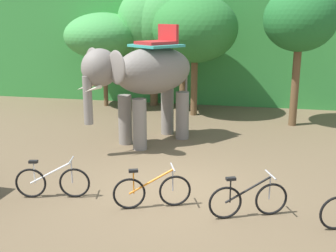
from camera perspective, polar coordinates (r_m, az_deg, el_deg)
The scene contains 12 objects.
ground_plane at distance 10.32m, azimuth 0.18°, elevation -8.47°, with size 80.00×80.00×0.00m, color brown.
foliage_hedge at distance 22.27m, azimuth 7.14°, elevation 11.27°, with size 36.00×6.00×5.45m, color #338438.
tree_center_right at distance 19.27m, azimuth -8.69°, elevation 11.92°, with size 3.48×3.48×4.16m.
tree_left at distance 19.19m, azimuth -1.99°, elevation 13.92°, with size 3.18×3.18×5.35m.
tree_far_left at distance 18.78m, azimuth -0.49°, elevation 13.78°, with size 2.91×2.91×5.26m.
tree_right at distance 17.99m, azimuth 2.17°, elevation 13.11°, with size 2.50×2.50×4.85m.
tree_center_left at distance 17.26m, azimuth 3.67°, elevation 12.96°, with size 3.42×3.42×4.88m.
tree_center at distance 16.23m, azimuth 17.44°, elevation 13.52°, with size 2.62×2.62×5.08m.
elephant at distance 13.40m, azimuth -3.04°, elevation 6.76°, with size 3.43×3.91×3.78m.
bike_white at distance 10.07m, azimuth -15.36°, elevation -7.29°, with size 1.68×0.57×0.92m.
bike_orange at distance 9.25m, azimuth -2.17°, elevation -8.76°, with size 1.62×0.73×0.92m.
bike_black at distance 9.00m, azimuth 10.80°, elevation -9.74°, with size 1.60×0.76×0.92m.
Camera 1 is at (1.94, -9.27, 4.10)m, focal length 45.10 mm.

